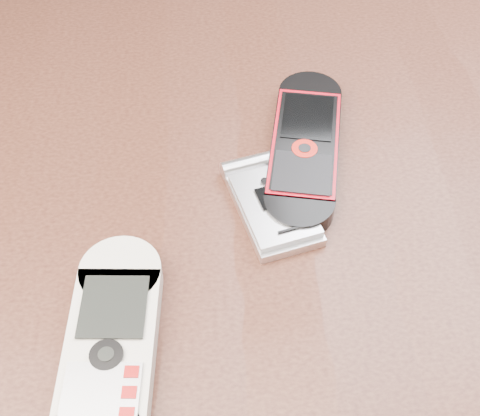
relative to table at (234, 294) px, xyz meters
name	(u,v)px	position (x,y,z in m)	size (l,w,h in m)	color
table	(234,294)	(0.00, 0.00, 0.00)	(1.20, 0.80, 0.75)	black
nokia_white	(110,352)	(-0.08, -0.11, 0.11)	(0.05, 0.17, 0.02)	beige
nokia_black_red	(305,147)	(0.06, 0.06, 0.11)	(0.05, 0.17, 0.02)	black
motorola_razr	(273,205)	(0.03, 0.00, 0.11)	(0.05, 0.10, 0.01)	silver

